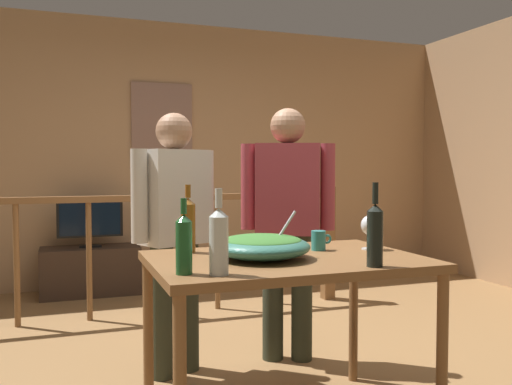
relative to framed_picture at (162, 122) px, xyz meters
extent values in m
plane|color=olive|center=(0.07, -2.62, -1.66)|extent=(8.30, 8.30, 0.00)
cube|color=tan|center=(0.07, 0.06, -0.32)|extent=(6.38, 0.10, 2.68)
cube|color=#896657|center=(0.00, 0.00, 0.00)|extent=(0.62, 0.03, 0.80)
cylinder|color=brown|center=(-1.31, -1.20, -1.20)|extent=(0.04, 0.04, 0.93)
cylinder|color=brown|center=(-0.79, -1.20, -1.20)|extent=(0.04, 0.04, 0.93)
cylinder|color=brown|center=(-0.27, -1.20, -1.20)|extent=(0.04, 0.04, 0.93)
cylinder|color=brown|center=(0.25, -1.20, -1.20)|extent=(0.04, 0.04, 0.93)
cylinder|color=brown|center=(0.77, -1.20, -1.20)|extent=(0.04, 0.04, 0.93)
cylinder|color=brown|center=(1.29, -1.20, -1.20)|extent=(0.04, 0.04, 0.93)
cube|color=brown|center=(-0.79, -1.20, -0.71)|extent=(4.24, 0.07, 0.05)
cube|color=brown|center=(1.29, -1.20, -1.15)|extent=(0.10, 0.10, 1.03)
cube|color=#38281E|center=(-0.74, -0.29, -1.43)|extent=(0.90, 0.40, 0.45)
cube|color=black|center=(-0.74, -0.29, -1.20)|extent=(0.20, 0.12, 0.02)
cylinder|color=black|center=(-0.74, -0.29, -1.15)|extent=(0.03, 0.03, 0.08)
cube|color=black|center=(-0.74, -0.32, -0.93)|extent=(0.59, 0.06, 0.37)
cube|color=black|center=(-0.74, -0.35, -0.93)|extent=(0.54, 0.01, 0.33)
cube|color=brown|center=(-0.02, -3.33, -0.89)|extent=(1.22, 0.84, 0.04)
cylinder|color=brown|center=(0.55, -3.71, -1.28)|extent=(0.05, 0.05, 0.75)
cylinder|color=brown|center=(-0.59, -2.95, -1.28)|extent=(0.05, 0.05, 0.75)
cylinder|color=brown|center=(0.55, -2.95, -1.28)|extent=(0.05, 0.05, 0.75)
ellipsoid|color=#337060|center=(-0.14, -3.34, -0.81)|extent=(0.43, 0.43, 0.11)
ellipsoid|color=#38702D|center=(-0.14, -3.34, -0.78)|extent=(0.36, 0.36, 0.05)
cylinder|color=silver|center=(-0.05, -3.34, -0.77)|extent=(0.16, 0.01, 0.22)
cylinder|color=silver|center=(0.46, -3.26, -0.87)|extent=(0.08, 0.08, 0.01)
cylinder|color=silver|center=(0.46, -3.26, -0.82)|extent=(0.01, 0.01, 0.08)
ellipsoid|color=silver|center=(0.46, -3.26, -0.75)|extent=(0.09, 0.09, 0.10)
cylinder|color=black|center=(0.23, -3.68, -0.75)|extent=(0.07, 0.07, 0.23)
cone|color=black|center=(0.23, -3.68, -0.62)|extent=(0.07, 0.07, 0.03)
cylinder|color=black|center=(0.23, -3.68, -0.56)|extent=(0.03, 0.03, 0.09)
cylinder|color=brown|center=(-0.41, -3.05, -0.75)|extent=(0.07, 0.07, 0.23)
cone|color=brown|center=(-0.41, -3.05, -0.62)|extent=(0.07, 0.07, 0.03)
cylinder|color=brown|center=(-0.41, -3.05, -0.57)|extent=(0.03, 0.03, 0.06)
cylinder|color=#1E5628|center=(-0.55, -3.57, -0.77)|extent=(0.06, 0.06, 0.20)
cone|color=#1E5628|center=(-0.55, -3.57, -0.65)|extent=(0.06, 0.06, 0.03)
cylinder|color=#1E5628|center=(-0.55, -3.57, -0.61)|extent=(0.02, 0.02, 0.06)
cylinder|color=silver|center=(-0.42, -3.63, -0.76)|extent=(0.07, 0.07, 0.22)
cone|color=silver|center=(-0.42, -3.63, -0.63)|extent=(0.07, 0.07, 0.03)
cylinder|color=silver|center=(-0.42, -3.63, -0.57)|extent=(0.03, 0.03, 0.07)
cylinder|color=teal|center=(0.21, -3.20, -0.82)|extent=(0.07, 0.07, 0.10)
torus|color=teal|center=(0.26, -3.20, -0.81)|extent=(0.05, 0.01, 0.05)
cylinder|color=#2D3323|center=(-0.29, -2.48, -1.28)|extent=(0.13, 0.13, 0.76)
cylinder|color=#2D3323|center=(-0.46, -2.56, -1.28)|extent=(0.13, 0.13, 0.76)
cube|color=beige|center=(-0.37, -2.52, -0.63)|extent=(0.42, 0.35, 0.54)
cylinder|color=beige|center=(-0.16, -2.42, -0.61)|extent=(0.09, 0.09, 0.51)
cylinder|color=beige|center=(-0.59, -2.62, -0.61)|extent=(0.09, 0.09, 0.51)
sphere|color=#A37556|center=(-0.37, -2.52, -0.25)|extent=(0.21, 0.21, 0.21)
cylinder|color=#2D3323|center=(0.41, -2.56, -1.27)|extent=(0.13, 0.13, 0.79)
cylinder|color=#2D3323|center=(0.25, -2.48, -1.27)|extent=(0.13, 0.13, 0.79)
cube|color=#9E3842|center=(0.33, -2.52, -0.59)|extent=(0.44, 0.36, 0.56)
cylinder|color=#9E3842|center=(0.55, -2.62, -0.58)|extent=(0.09, 0.09, 0.53)
cylinder|color=#9E3842|center=(0.11, -2.42, -0.58)|extent=(0.09, 0.09, 0.53)
sphere|color=#A37556|center=(0.33, -2.52, -0.21)|extent=(0.22, 0.22, 0.22)
camera|label=1|loc=(-0.99, -5.62, -0.46)|focal=38.34mm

